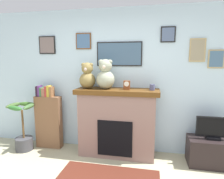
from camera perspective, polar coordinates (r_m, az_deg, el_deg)
name	(u,v)px	position (r m, az deg, el deg)	size (l,w,h in m)	color
back_wall	(117,81)	(3.60, 1.40, 2.67)	(5.20, 0.15, 2.60)	silver
fireplace	(117,122)	(3.46, 1.53, -9.55)	(1.43, 0.52, 1.19)	#8A6A62
bookshelf	(49,119)	(3.95, -18.26, -8.41)	(0.50, 0.16, 1.21)	brown
potted_plant	(23,131)	(4.06, -24.75, -11.18)	(0.46, 0.45, 0.89)	#3F3F44
tv_stand	(212,152)	(3.63, 27.46, -16.11)	(0.74, 0.40, 0.44)	black
television	(214,129)	(3.49, 27.91, -10.20)	(0.54, 0.14, 0.37)	black
candle_jar	(152,87)	(3.25, 11.81, 0.66)	(0.09, 0.09, 0.10)	#4C517A
mantel_clock	(127,85)	(3.27, 4.40, 1.32)	(0.11, 0.08, 0.15)	brown
teddy_bear_brown	(87,77)	(3.41, -7.29, 3.75)	(0.28, 0.28, 0.45)	olive
teddy_bear_tan	(105,76)	(3.32, -1.95, 4.11)	(0.32, 0.32, 0.51)	#9AA087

